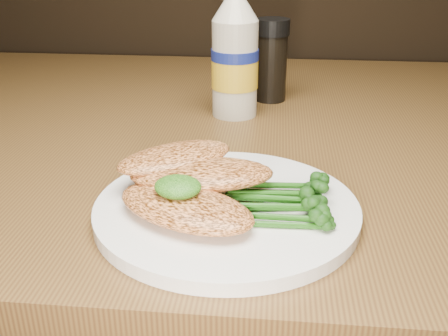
# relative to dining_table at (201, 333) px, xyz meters

# --- Properties ---
(dining_table) EXTENTS (1.20, 0.80, 0.75)m
(dining_table) POSITION_rel_dining_table_xyz_m (0.00, 0.00, 0.00)
(dining_table) COLOR #492E16
(dining_table) RESTS_ON floor
(plate) EXTENTS (0.25, 0.25, 0.01)m
(plate) POSITION_rel_dining_table_xyz_m (0.07, -0.26, 0.38)
(plate) COLOR white
(plate) RESTS_ON dining_table
(chicken_front) EXTENTS (0.15, 0.12, 0.02)m
(chicken_front) POSITION_rel_dining_table_xyz_m (0.03, -0.29, 0.40)
(chicken_front) COLOR #FB944F
(chicken_front) RESTS_ON plate
(chicken_mid) EXTENTS (0.15, 0.09, 0.02)m
(chicken_mid) POSITION_rel_dining_table_xyz_m (0.04, -0.24, 0.41)
(chicken_mid) COLOR #FB944F
(chicken_mid) RESTS_ON plate
(chicken_back) EXTENTS (0.13, 0.12, 0.02)m
(chicken_back) POSITION_rel_dining_table_xyz_m (0.01, -0.22, 0.41)
(chicken_back) COLOR #FB944F
(chicken_back) RESTS_ON plate
(pesto_front) EXTENTS (0.05, 0.05, 0.02)m
(pesto_front) POSITION_rel_dining_table_xyz_m (0.03, -0.28, 0.41)
(pesto_front) COLOR #0B3808
(pesto_front) RESTS_ON chicken_front
(broccolini_bundle) EXTENTS (0.14, 0.12, 0.02)m
(broccolini_bundle) POSITION_rel_dining_table_xyz_m (0.11, -0.26, 0.40)
(broccolini_bundle) COLOR #1D5412
(broccolini_bundle) RESTS_ON plate
(mayo_bottle) EXTENTS (0.08, 0.08, 0.18)m
(mayo_bottle) POSITION_rel_dining_table_xyz_m (0.05, 0.04, 0.47)
(mayo_bottle) COLOR beige
(mayo_bottle) RESTS_ON dining_table
(pepper_grinder) EXTENTS (0.06, 0.06, 0.12)m
(pepper_grinder) POSITION_rel_dining_table_xyz_m (0.10, 0.11, 0.44)
(pepper_grinder) COLOR black
(pepper_grinder) RESTS_ON dining_table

